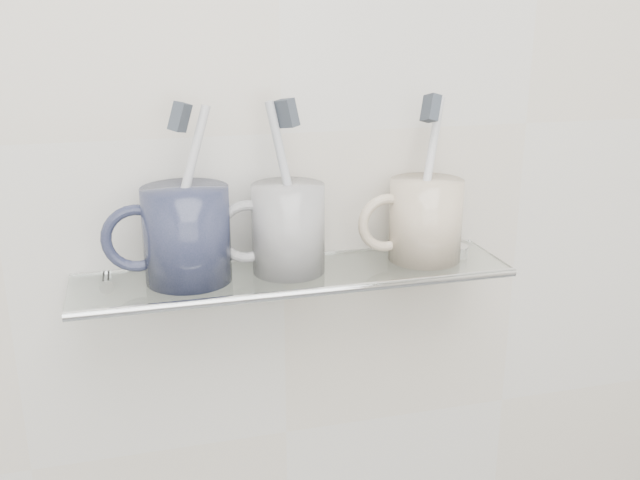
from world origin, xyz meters
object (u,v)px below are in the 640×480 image
object	(u,v)px
mug_left	(187,235)
mug_right	(426,220)
mug_center	(288,229)
shelf_glass	(295,275)

from	to	relation	value
mug_left	mug_right	world-z (taller)	mug_left
mug_left	mug_center	distance (m)	0.11
mug_center	mug_right	world-z (taller)	mug_center
mug_right	mug_center	bearing A→B (deg)	-156.46
shelf_glass	mug_right	bearing A→B (deg)	1.77
mug_center	mug_right	size ratio (longest dim) A/B	1.05
mug_center	mug_right	bearing A→B (deg)	19.15
shelf_glass	mug_left	bearing A→B (deg)	177.60
mug_left	mug_right	bearing A→B (deg)	12.17
mug_left	mug_center	size ratio (longest dim) A/B	1.04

